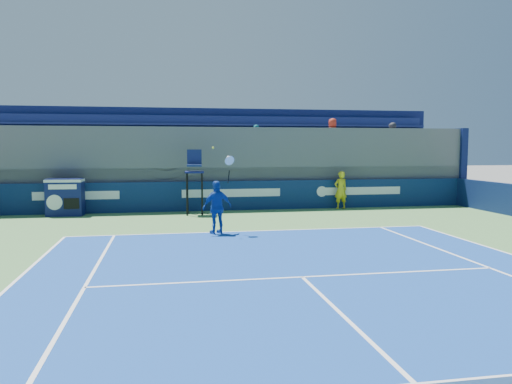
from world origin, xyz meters
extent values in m
imported|color=gold|center=(4.53, 16.74, 0.80)|extent=(0.62, 0.46, 1.57)
cube|color=white|center=(0.00, 11.88, 0.02)|extent=(10.97, 0.07, 0.00)
cube|color=white|center=(0.00, 6.40, 0.02)|extent=(8.23, 0.07, 0.00)
cube|color=#0D1E4A|center=(0.00, 17.10, 0.60)|extent=(20.40, 0.20, 1.20)
cube|color=white|center=(-6.00, 17.00, 0.72)|extent=(3.20, 0.01, 0.32)
cube|color=white|center=(0.00, 17.00, 0.72)|extent=(4.00, 0.01, 0.32)
cube|color=white|center=(5.50, 17.00, 0.72)|extent=(3.60, 0.01, 0.32)
cylinder|color=white|center=(3.80, 16.99, 0.72)|extent=(0.44, 0.01, 0.44)
cube|color=#0F164C|center=(-6.33, 16.60, 0.70)|extent=(1.33, 0.76, 1.40)
cube|color=silver|center=(-6.33, 16.60, 1.33)|extent=(1.35, 0.78, 0.10)
cylinder|color=silver|center=(-6.65, 16.26, 0.55)|extent=(0.56, 0.05, 0.56)
cube|color=black|center=(-6.05, 16.23, 0.50)|extent=(0.55, 0.05, 0.40)
cube|color=silver|center=(-6.35, 16.24, 1.12)|extent=(1.00, 0.06, 0.18)
cylinder|color=black|center=(-1.85, 15.74, 0.80)|extent=(0.07, 0.07, 1.60)
cylinder|color=black|center=(-1.29, 15.70, 0.80)|extent=(0.07, 0.07, 1.60)
cylinder|color=black|center=(-1.81, 16.30, 0.80)|extent=(0.07, 0.07, 1.60)
cylinder|color=black|center=(-1.25, 16.26, 0.80)|extent=(0.07, 0.07, 1.60)
cube|color=#101550|center=(-1.55, 16.00, 1.63)|extent=(0.75, 0.75, 0.06)
cube|color=navy|center=(-1.55, 15.90, 1.88)|extent=(0.58, 0.49, 0.08)
cube|color=#131B49|center=(-1.53, 16.26, 2.18)|extent=(0.55, 0.10, 0.60)
imported|color=#133D9C|center=(-1.14, 11.64, 0.80)|extent=(1.00, 0.67, 1.58)
cylinder|color=black|center=(-0.79, 11.68, 1.70)|extent=(0.07, 0.16, 0.39)
torus|color=silver|center=(-0.77, 11.62, 2.18)|extent=(0.31, 0.18, 0.29)
cylinder|color=white|center=(-0.77, 11.62, 2.18)|extent=(0.26, 0.14, 0.24)
sphere|color=yellow|center=(-1.26, 11.51, 2.55)|extent=(0.07, 0.07, 0.07)
cube|color=#504F54|center=(0.00, 19.00, 1.69)|extent=(20.40, 3.60, 3.38)
cube|color=#504F54|center=(0.00, 17.65, 1.48)|extent=(20.40, 0.90, 0.55)
cube|color=navy|center=(0.00, 17.55, 1.95)|extent=(20.00, 0.45, 0.08)
cube|color=navy|center=(0.00, 17.80, 2.15)|extent=(20.00, 0.06, 0.45)
cube|color=#504F54|center=(0.00, 18.55, 2.02)|extent=(20.40, 0.90, 0.55)
cube|color=navy|center=(0.00, 18.45, 2.50)|extent=(20.00, 0.45, 0.08)
cube|color=navy|center=(0.00, 18.70, 2.70)|extent=(20.00, 0.06, 0.45)
cube|color=#504F54|center=(0.00, 19.45, 2.58)|extent=(20.40, 0.90, 0.55)
cube|color=navy|center=(0.00, 19.35, 3.05)|extent=(20.00, 0.45, 0.08)
cube|color=navy|center=(0.00, 19.60, 3.25)|extent=(20.00, 0.06, 0.45)
cube|color=#504F54|center=(0.00, 20.35, 3.13)|extent=(20.40, 0.90, 0.55)
cube|color=navy|center=(0.00, 20.25, 3.60)|extent=(20.00, 0.45, 0.08)
cube|color=navy|center=(0.00, 20.50, 3.80)|extent=(20.00, 0.06, 0.45)
cube|color=#0C1647|center=(0.00, 20.95, 2.20)|extent=(20.80, 0.30, 4.40)
cube|color=#0C1647|center=(10.35, 19.00, 1.70)|extent=(0.30, 3.90, 3.40)
imported|color=gold|center=(-6.58, 17.60, 2.53)|extent=(0.84, 0.72, 1.51)
imported|color=teal|center=(1.14, 17.60, 2.64)|extent=(1.10, 0.71, 1.74)
imported|color=#A02616|center=(4.75, 18.50, 3.09)|extent=(0.82, 0.61, 1.54)
imported|color=black|center=(7.14, 17.60, 2.71)|extent=(0.71, 0.49, 1.87)
camera|label=1|loc=(-2.62, -2.92, 2.58)|focal=35.00mm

